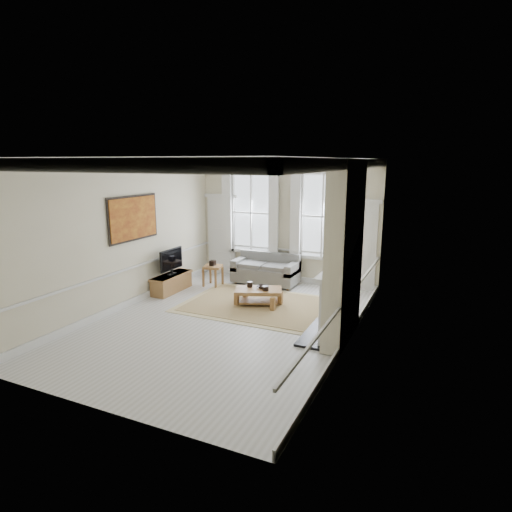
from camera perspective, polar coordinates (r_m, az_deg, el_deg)
The scene contains 23 objects.
floor at distance 9.21m, azimuth -4.08°, elevation -8.80°, with size 7.20×7.20×0.00m, color #B7B5AD.
ceiling at distance 8.58m, azimuth -4.44°, elevation 12.85°, with size 7.20×7.20×0.00m, color white.
back_wall at distance 11.98m, azimuth 4.07°, elevation 4.60°, with size 5.20×5.20×0.00m, color beige.
left_wall at distance 10.23m, azimuth -17.15°, elevation 2.71°, with size 7.20×7.20×0.00m, color beige.
right_wall at distance 7.85m, azimuth 12.64°, elevation 0.11°, with size 7.20×7.20×0.00m, color beige.
window_left at distance 12.31m, azimuth -0.60°, elevation 5.79°, with size 1.26×0.20×2.20m, color #B2BCC6, non-canonical shape.
window_right at distance 11.58m, azimuth 8.88°, elevation 5.21°, with size 1.26×0.20×2.20m, color #B2BCC6, non-canonical shape.
door_left at distance 12.88m, azimuth -4.61°, elevation 2.68°, with size 0.90×0.08×2.30m, color silver.
door_right at distance 11.49m, azimuth 13.57°, elevation 1.16°, with size 0.90×0.08×2.30m, color silver.
painting at distance 10.38m, azimuth -16.01°, elevation 4.87°, with size 0.05×1.66×1.06m, color #C47F21.
chimney_breast at distance 8.08m, azimuth 11.73°, elevation 0.50°, with size 0.35×1.70×3.38m, color beige.
hearth at distance 8.67m, azimuth 8.45°, elevation -10.14°, with size 0.55×1.50×0.05m, color black.
fireplace at distance 8.38m, azimuth 9.92°, elevation -5.85°, with size 0.21×1.45×1.33m.
mirror at distance 8.06m, azimuth 10.35°, elevation 3.07°, with size 0.06×1.26×1.06m, color gold.
sofa at distance 11.93m, azimuth 1.40°, elevation -1.99°, with size 1.79×0.87×0.85m.
side_table at distance 11.72m, azimuth -5.78°, elevation -1.81°, with size 0.57×0.57×0.57m.
rug at distance 10.21m, azimuth 0.34°, elevation -6.52°, with size 3.50×2.60×0.02m, color #A28454.
coffee_table at distance 10.12m, azimuth 0.34°, elevation -4.83°, with size 1.24×0.99×0.41m.
ceramic_pot_a at distance 10.22m, azimuth -0.83°, elevation -3.81°, with size 0.13×0.13×0.13m, color black.
ceramic_pot_b at distance 9.96m, azimuth 1.27°, elevation -4.33°, with size 0.15×0.15×0.11m, color black.
bowl at distance 10.15m, azimuth 0.83°, elevation -4.13°, with size 0.24×0.24×0.06m, color black.
tv_stand at distance 11.43m, azimuth -11.18°, elevation -3.54°, with size 0.41×1.29×0.46m, color brown.
tv at distance 11.26m, azimuth -11.22°, elevation -0.49°, with size 0.08×0.90×0.68m.
Camera 1 is at (4.14, -7.52, 3.35)m, focal length 30.00 mm.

